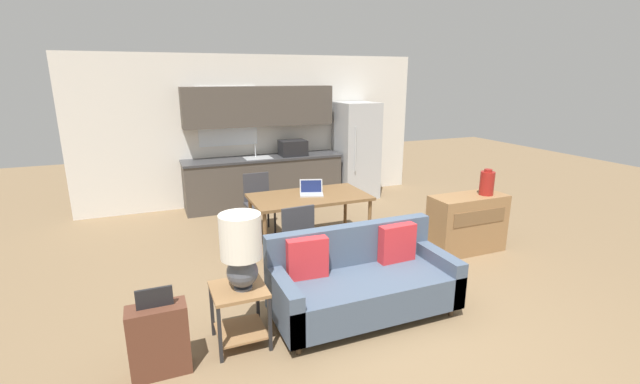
% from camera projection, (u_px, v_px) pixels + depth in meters
% --- Properties ---
extents(ground_plane, '(20.00, 20.00, 0.00)m').
position_uv_depth(ground_plane, '(381.00, 323.00, 4.18)').
color(ground_plane, '#7F6647').
extents(wall_back, '(6.40, 0.07, 2.70)m').
position_uv_depth(wall_back, '(257.00, 130.00, 7.95)').
color(wall_back, silver).
rests_on(wall_back, ground_plane).
extents(kitchen_counter, '(2.88, 0.65, 2.15)m').
position_uv_depth(kitchen_counter, '(263.00, 160.00, 7.82)').
color(kitchen_counter, '#4C443D').
rests_on(kitchen_counter, ground_plane).
extents(refrigerator, '(0.72, 0.79, 1.84)m').
position_uv_depth(refrigerator, '(356.00, 150.00, 8.36)').
color(refrigerator, '#B7BABC').
rests_on(refrigerator, ground_plane).
extents(dining_table, '(1.62, 0.90, 0.72)m').
position_uv_depth(dining_table, '(309.00, 199.00, 5.96)').
color(dining_table, brown).
rests_on(dining_table, ground_plane).
extents(couch, '(1.82, 0.80, 0.86)m').
position_uv_depth(couch, '(361.00, 281.00, 4.28)').
color(couch, '#3D2D1E').
rests_on(couch, ground_plane).
extents(side_table, '(0.47, 0.47, 0.54)m').
position_uv_depth(side_table, '(239.00, 306.00, 3.78)').
color(side_table, olive).
rests_on(side_table, ground_plane).
extents(table_lamp, '(0.36, 0.36, 0.68)m').
position_uv_depth(table_lamp, '(241.00, 247.00, 3.62)').
color(table_lamp, '#4C515B').
rests_on(table_lamp, side_table).
extents(credenza, '(1.04, 0.45, 0.79)m').
position_uv_depth(credenza, '(467.00, 223.00, 5.80)').
color(credenza, olive).
rests_on(credenza, ground_plane).
extents(vase, '(0.19, 0.19, 0.35)m').
position_uv_depth(vase, '(487.00, 183.00, 5.70)').
color(vase, maroon).
rests_on(vase, credenza).
extents(dining_chair_far_left, '(0.43, 0.43, 0.89)m').
position_uv_depth(dining_chair_far_left, '(259.00, 200.00, 6.53)').
color(dining_chair_far_left, '#38383D').
rests_on(dining_chair_far_left, ground_plane).
extents(dining_chair_near_left, '(0.45, 0.45, 0.89)m').
position_uv_depth(dining_chair_near_left, '(294.00, 236.00, 5.06)').
color(dining_chair_near_left, '#38383D').
rests_on(dining_chair_near_left, ground_plane).
extents(laptop, '(0.38, 0.34, 0.20)m').
position_uv_depth(laptop, '(311.00, 191.00, 6.00)').
color(laptop, '#B7BABC').
rests_on(laptop, dining_table).
extents(suitcase, '(0.46, 0.22, 0.75)m').
position_uv_depth(suitcase, '(159.00, 339.00, 3.41)').
color(suitcase, brown).
rests_on(suitcase, ground_plane).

